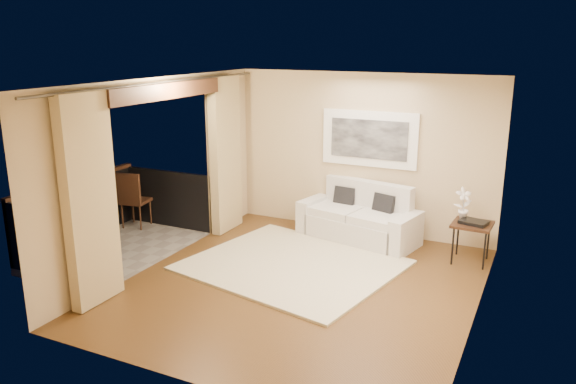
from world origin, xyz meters
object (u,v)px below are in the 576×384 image
Objects in this scene: balcony_chair_far at (132,196)px; ice_bucket at (79,193)px; bistro_table at (85,207)px; balcony_chair_near at (54,225)px; sofa at (360,220)px; orchid at (463,204)px; side_table at (472,227)px.

balcony_chair_far is 1.04m from ice_bucket.
bistro_table is 0.74m from balcony_chair_near.
sofa is 1.71m from orchid.
bistro_table is at bearing 79.05° from balcony_chair_far.
balcony_chair_near reaches higher than balcony_chair_far.
balcony_chair_near is (-5.47, -2.73, 0.06)m from side_table.
bistro_table is at bearing 84.95° from balcony_chair_near.
sofa is at bearing 172.08° from side_table.
balcony_chair_near is (-3.66, -2.98, 0.28)m from sofa.
side_table is at bearing -38.69° from orchid.
ice_bucket is (-3.96, -2.18, 0.53)m from sofa.
balcony_chair_far is (-5.39, -1.08, -0.26)m from orchid.
balcony_chair_near is (0.09, -1.79, 0.02)m from balcony_chair_far.
balcony_chair_far is (-5.56, -0.94, 0.04)m from side_table.
bistro_table is 0.27m from ice_bucket.
balcony_chair_far is at bearing -168.66° from orchid.
bistro_table is 3.79× the size of ice_bucket.
orchid reaches higher than balcony_chair_far.
balcony_chair_far is at bearing -150.37° from sofa.
sofa is at bearing 30.80° from bistro_table.
balcony_chair_near reaches higher than sofa.
balcony_chair_far is (0.02, 1.06, -0.09)m from bistro_table.
orchid is at bearing 21.57° from bistro_table.
orchid reaches higher than side_table.
ice_bucket is (-5.59, -2.07, 0.01)m from orchid.
balcony_chair_near reaches higher than side_table.
orchid is 0.46× the size of balcony_chair_near.
sofa is 4.73m from balcony_chair_near.
ice_bucket is at bearing 68.47° from balcony_chair_far.
balcony_chair_near is 5.20× the size of ice_bucket.
balcony_chair_far reaches higher than bistro_table.
orchid is 6.03m from balcony_chair_near.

